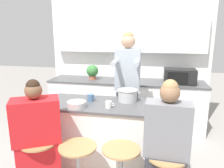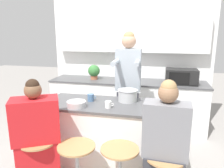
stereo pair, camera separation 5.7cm
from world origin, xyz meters
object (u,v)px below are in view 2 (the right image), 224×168
bar_stool_leftmost (40,162)px  person_wrapped_blanket (37,142)px  fruit_bowl (76,104)px  person_seated_near (164,156)px  coffee_cup_near (91,97)px  microwave (181,77)px  potted_plant (94,71)px  bar_stool_center_left (77,168)px  juice_carton (164,96)px  kitchen_island (111,136)px  coffee_cup_far (108,105)px  cooking_pot (128,95)px  banana_bunch (153,105)px  person_cooking (128,93)px

bar_stool_leftmost → person_wrapped_blanket: person_wrapped_blanket is taller
fruit_bowl → person_seated_near: bearing=-21.2°
coffee_cup_near → microwave: 1.83m
coffee_cup_near → potted_plant: size_ratio=0.42×
person_seated_near → coffee_cup_near: bearing=148.1°
fruit_bowl → potted_plant: (-0.27, 1.63, 0.12)m
person_seated_near → microwave: person_seated_near is taller
bar_stool_center_left → juice_carton: size_ratio=3.33×
kitchen_island → person_seated_near: size_ratio=1.23×
person_wrapped_blanket → coffee_cup_far: bearing=5.8°
person_wrapped_blanket → cooking_pot: person_wrapped_blanket is taller
coffee_cup_near → juice_carton: 0.97m
cooking_pot → banana_bunch: (0.35, -0.17, -0.06)m
microwave → juice_carton: bearing=-104.9°
bar_stool_center_left → coffee_cup_near: bearing=94.8°
person_wrapped_blanket → banana_bunch: person_wrapped_blanket is taller
person_seated_near → coffee_cup_near: 1.24m
person_seated_near → kitchen_island: bearing=140.8°
cooking_pot → fruit_bowl: size_ratio=1.49×
person_cooking → juice_carton: person_cooking is taller
person_wrapped_blanket → person_cooking: bearing=26.0°
bar_stool_leftmost → microwave: (1.68, 2.01, 0.68)m
bar_stool_leftmost → juice_carton: 1.73m
cooking_pot → juice_carton: juice_carton is taller
person_seated_near → juice_carton: person_seated_near is taller
bar_stool_leftmost → person_cooking: (0.84, 1.18, 0.56)m
kitchen_island → person_seated_near: 0.95m
cooking_pot → coffee_cup_far: cooking_pot is taller
person_cooking → fruit_bowl: size_ratio=7.83×
juice_carton → person_cooking: bearing=147.2°
cooking_pot → fruit_bowl: (-0.59, -0.37, -0.04)m
coffee_cup_near → bar_stool_leftmost: bearing=-120.1°
fruit_bowl → bar_stool_center_left: bearing=-70.0°
cooking_pot → potted_plant: (-0.86, 1.26, 0.07)m
microwave → coffee_cup_near: bearing=-134.1°
person_cooking → banana_bunch: (0.40, -0.56, 0.01)m
juice_carton → coffee_cup_near: bearing=-171.3°
kitchen_island → cooking_pot: (0.20, 0.16, 0.54)m
bar_stool_center_left → person_seated_near: bearing=1.3°
microwave → banana_bunch: bearing=-107.5°
person_cooking → coffee_cup_far: person_cooking is taller
kitchen_island → coffee_cup_near: (-0.29, 0.06, 0.51)m
bar_stool_center_left → fruit_bowl: size_ratio=2.77×
bar_stool_leftmost → cooking_pot: (0.89, 0.80, 0.63)m
potted_plant → coffee_cup_far: bearing=-67.0°
bar_stool_leftmost → cooking_pot: 1.35m
person_wrapped_blanket → juice_carton: bearing=3.1°
fruit_bowl → person_cooking: bearing=54.7°
bar_stool_leftmost → coffee_cup_near: (0.40, 0.70, 0.60)m
coffee_cup_far → person_wrapped_blanket: bearing=-146.0°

